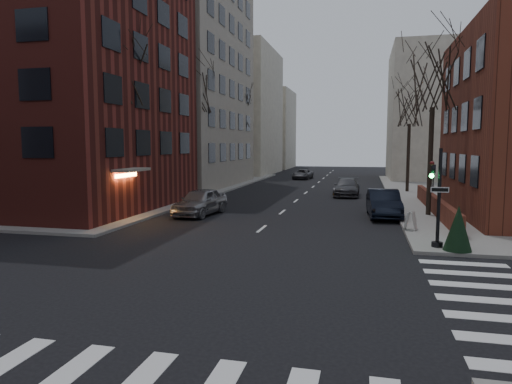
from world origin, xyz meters
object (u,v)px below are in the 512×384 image
Objects in this scene: streetlamp_far at (250,145)px; streetlamp_near at (185,145)px; tree_right_a at (433,80)px; evergreen_shrub at (458,228)px; parked_sedan at (384,204)px; traffic_signal at (437,204)px; tree_left_b at (196,89)px; tree_left_c at (240,111)px; car_lane_far at (303,174)px; tree_right_b at (410,107)px; tree_left_a at (121,72)px; sandwich_board at (411,221)px; car_lane_silver at (200,202)px; car_lane_gray at (347,187)px.

streetlamp_near is at bearing -90.00° from streetlamp_far.
tree_right_a is 11.79m from evergreen_shrub.
traffic_signal is at bearing -81.86° from parked_sedan.
evergreen_shrub is at bearing -38.66° from streetlamp_near.
tree_left_b reaches higher than traffic_signal.
tree_left_c is at bearing 90.00° from tree_left_b.
car_lane_far is (5.76, 4.13, -3.63)m from streetlamp_far.
tree_right_a is 1.96× the size of parked_sedan.
tree_right_b is at bearing 76.33° from parked_sedan.
tree_left_a reaches higher than streetlamp_far.
tree_left_c is at bearing 128.66° from tree_right_a.
streetlamp_near is at bearing 168.98° from sandwich_board.
streetlamp_near is at bearing 141.34° from evergreen_shrub.
tree_right_a is 1.55× the size of streetlamp_far.
streetlamp_far is at bearing 116.68° from parked_sedan.
tree_left_b is 1.11× the size of tree_left_c.
traffic_signal is at bearing -38.87° from streetlamp_near.
tree_left_b is (0.00, 12.00, 0.44)m from tree_left_a.
evergreen_shrub reaches higher than car_lane_silver.
streetlamp_near is 25.07m from car_lane_far.
tree_right_b is (17.60, 6.00, -1.33)m from tree_left_b.
sandwich_board is (15.50, -29.36, -3.64)m from streetlamp_far.
streetlamp_near is at bearing -98.39° from car_lane_far.
tree_left_b is at bearing -92.15° from streetlamp_far.
evergreen_shrub is at bearing -45.04° from tree_left_b.
tree_right_b is (17.60, 18.00, -0.88)m from tree_left_a.
evergreen_shrub is at bearing -74.82° from car_lane_gray.
car_lane_silver is 1.10× the size of car_lane_far.
car_lane_silver is 5.35× the size of sandwich_board.
tree_right_b reaches higher than streetlamp_far.
evergreen_shrub is (16.87, -33.50, -3.19)m from streetlamp_far.
evergreen_shrub reaches higher than car_lane_gray.
streetlamp_near is 8.02m from car_lane_silver.
tree_right_a is 31.19m from car_lane_far.
tree_left_a is 18.05m from tree_right_a.
traffic_signal is at bearing 146.09° from evergreen_shrub.
tree_left_b reaches higher than car_lane_gray.
parked_sedan is at bearing 105.62° from evergreen_shrub.
tree_left_b is 6.18m from streetlamp_near.
car_lane_silver is at bearing -89.16° from car_lane_far.
tree_left_c is at bearing 105.53° from car_lane_silver.
traffic_signal is at bearing -69.35° from car_lane_far.
car_lane_gray is at bearing 62.66° from car_lane_silver.
car_lane_silver is at bearing -122.28° from car_lane_gray.
tree_left_c is at bearing -131.01° from car_lane_far.
tree_right_a reaches higher than car_lane_gray.
streetlamp_near reaches higher than parked_sedan.
streetlamp_near is at bearing -81.47° from tree_left_b.
traffic_signal is at bearing -76.53° from car_lane_gray.
streetlamp_far is 1.26× the size of parked_sedan.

